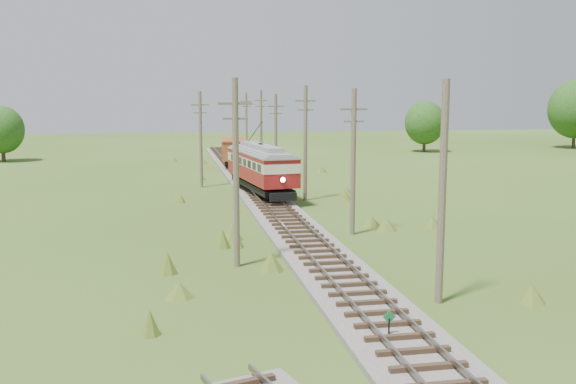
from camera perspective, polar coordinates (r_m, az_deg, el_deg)
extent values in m
plane|color=#334F17|center=(21.08, 10.85, -14.33)|extent=(260.00, 260.00, 0.00)
cube|color=#605B54|center=(53.16, -2.51, -0.19)|extent=(3.60, 96.00, 0.25)
cube|color=#726659|center=(53.02, -3.28, 0.17)|extent=(0.08, 96.00, 0.17)
cube|color=#726659|center=(53.21, -1.75, 0.21)|extent=(0.08, 96.00, 0.17)
cube|color=#2D2116|center=(53.13, -2.51, 0.03)|extent=(2.40, 96.00, 0.16)
cylinder|color=black|center=(22.17, 8.96, -12.00)|extent=(0.06, 0.06, 0.80)
cube|color=#197438|center=(22.02, 8.98, -10.91)|extent=(0.45, 0.03, 0.45)
cube|color=black|center=(52.40, -2.42, 0.66)|extent=(3.73, 11.30, 0.45)
cube|color=maroon|center=(52.28, -2.43, 1.75)|extent=(4.27, 12.31, 1.11)
cube|color=beige|center=(52.18, -2.43, 2.74)|extent=(4.30, 12.37, 0.70)
cube|color=black|center=(52.18, -2.43, 2.74)|extent=(4.27, 11.84, 0.55)
cube|color=maroon|center=(52.13, -2.44, 3.29)|extent=(4.27, 12.31, 0.30)
cube|color=gray|center=(52.10, -2.44, 3.65)|extent=(4.34, 12.44, 0.38)
cube|color=gray|center=(52.07, -2.44, 4.03)|extent=(2.36, 9.13, 0.40)
sphere|color=#FFF2BF|center=(46.43, -0.46, 1.10)|extent=(0.36, 0.36, 0.36)
cylinder|color=black|center=(53.74, -2.95, 5.37)|extent=(0.63, 4.65, 1.94)
cylinder|color=black|center=(47.86, -1.87, -0.14)|extent=(0.22, 0.81, 0.80)
cylinder|color=black|center=(48.28, -0.14, -0.06)|extent=(0.22, 0.81, 0.80)
cylinder|color=black|center=(56.61, -4.36, 1.18)|extent=(0.22, 0.81, 0.80)
cylinder|color=black|center=(56.97, -2.88, 1.24)|extent=(0.22, 0.81, 0.80)
cube|color=black|center=(73.86, -4.79, 2.84)|extent=(2.79, 7.59, 0.52)
cube|color=maroon|center=(73.75, -4.80, 3.84)|extent=(3.39, 8.46, 2.06)
cube|color=maroon|center=(73.67, -4.81, 4.68)|extent=(3.46, 8.63, 0.12)
cylinder|color=black|center=(71.39, -5.39, 2.68)|extent=(0.20, 0.83, 0.83)
cylinder|color=black|center=(71.40, -4.15, 2.70)|extent=(0.20, 0.83, 0.83)
cylinder|color=black|center=(76.32, -5.40, 3.05)|extent=(0.20, 0.83, 0.83)
cylinder|color=black|center=(76.33, -4.23, 3.07)|extent=(0.20, 0.83, 0.83)
cone|color=gray|center=(70.09, -0.89, 2.30)|extent=(3.16, 3.16, 1.18)
cone|color=gray|center=(69.29, -0.11, 2.02)|extent=(1.78, 1.78, 0.69)
cylinder|color=brown|center=(25.54, 13.55, -0.14)|extent=(0.30, 0.30, 8.80)
cylinder|color=brown|center=(37.76, 5.81, 2.62)|extent=(0.30, 0.30, 8.60)
cube|color=brown|center=(37.57, 5.89, 7.33)|extent=(1.60, 0.12, 0.12)
cube|color=brown|center=(37.59, 5.87, 6.26)|extent=(1.20, 0.10, 0.10)
cylinder|color=brown|center=(50.29, 1.56, 4.33)|extent=(0.30, 0.30, 9.00)
cube|color=brown|center=(50.16, 1.57, 8.10)|extent=(1.60, 0.12, 0.12)
cube|color=brown|center=(50.17, 1.57, 7.30)|extent=(1.20, 0.10, 0.10)
cylinder|color=brown|center=(63.02, -1.09, 4.90)|extent=(0.30, 0.30, 8.40)
cube|color=brown|center=(62.90, -1.10, 7.62)|extent=(1.60, 0.12, 0.12)
cube|color=brown|center=(62.92, -1.10, 6.99)|extent=(1.20, 0.10, 0.10)
cylinder|color=brown|center=(75.90, -2.40, 5.68)|extent=(0.30, 0.30, 8.90)
cube|color=brown|center=(75.81, -2.42, 8.14)|extent=(1.60, 0.12, 0.12)
cube|color=brown|center=(75.82, -2.41, 7.61)|extent=(1.20, 0.10, 0.10)
cylinder|color=brown|center=(88.75, -3.72, 6.01)|extent=(0.30, 0.30, 8.70)
cube|color=brown|center=(88.68, -3.74, 8.04)|extent=(1.60, 0.12, 0.12)
cube|color=brown|center=(88.68, -3.73, 7.59)|extent=(1.20, 0.10, 0.10)
cylinder|color=brown|center=(30.43, -4.65, 1.61)|extent=(0.30, 0.30, 9.00)
cube|color=brown|center=(30.21, -4.72, 7.84)|extent=(1.60, 0.12, 0.12)
cube|color=brown|center=(30.23, -4.71, 6.51)|extent=(1.20, 0.10, 0.10)
cylinder|color=brown|center=(58.25, -7.77, 4.63)|extent=(0.30, 0.30, 8.60)
cube|color=brown|center=(58.13, -7.83, 7.68)|extent=(1.60, 0.12, 0.12)
cube|color=brown|center=(58.14, -7.81, 6.99)|extent=(1.20, 0.10, 0.10)
cylinder|color=#38281C|center=(111.87, 24.06, 4.49)|extent=(0.50, 0.50, 3.60)
ellipsoid|color=#194815|center=(111.71, 24.20, 6.74)|extent=(8.40, 8.40, 9.24)
cylinder|color=#38281C|center=(88.80, -23.99, 3.24)|extent=(0.50, 0.50, 2.34)
ellipsoid|color=#194815|center=(88.62, -24.10, 5.08)|extent=(5.46, 5.46, 6.01)
cylinder|color=#38281C|center=(97.70, 12.01, 4.25)|extent=(0.50, 0.50, 2.52)
ellipsoid|color=#194815|center=(97.53, 12.06, 6.05)|extent=(5.88, 5.88, 6.47)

